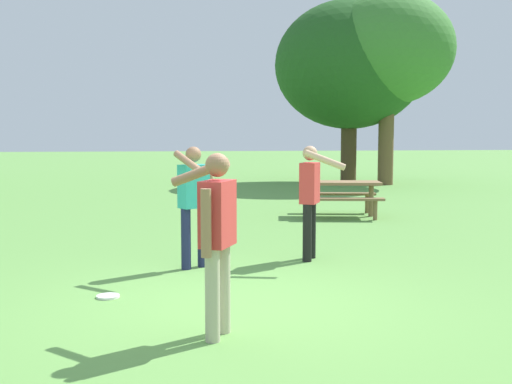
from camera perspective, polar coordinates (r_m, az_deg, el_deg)
The scene contains 8 objects.
ground_plane at distance 6.55m, azimuth -1.67°, elevation -10.57°, with size 120.00×120.00×0.00m, color #609947.
person_thrower at distance 8.77m, azimuth 5.10°, elevation -0.13°, with size 0.59×0.80×1.64m.
person_catcher at distance 5.40m, azimuth -3.73°, elevation -3.56°, with size 0.59×0.80×1.64m.
person_bystander at distance 8.23m, azimuth -5.76°, elevation -0.50°, with size 0.54×0.83×1.64m.
frisbee at distance 7.07m, azimuth -13.60°, elevation -9.42°, with size 0.25×0.25×0.03m, color white.
picnic_table_near at distance 13.60m, azimuth 7.91°, elevation 0.10°, with size 1.92×1.70×0.77m.
tree_broad_center at distance 23.16m, azimuth 8.72°, elevation 11.56°, with size 5.49×5.49×6.67m.
tree_far_right at distance 22.67m, azimuth 12.16°, elevation 12.76°, with size 4.65×4.65×6.77m.
Camera 1 is at (-0.72, -6.26, 1.80)m, focal length 43.00 mm.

